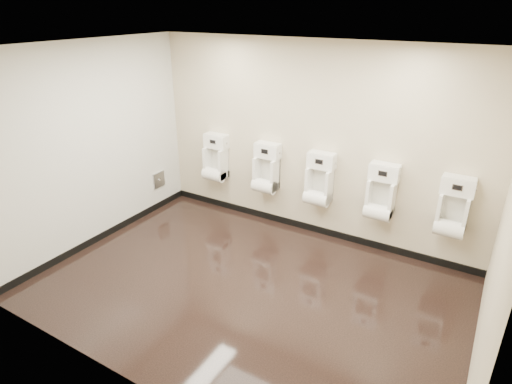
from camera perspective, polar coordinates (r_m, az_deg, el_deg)
ground at (r=5.38m, az=-1.18°, el=-12.68°), size 5.00×3.50×0.00m
ceiling at (r=4.34m, az=-1.50°, el=18.49°), size 5.00×3.50×0.00m
back_wall at (r=6.15m, az=7.39°, el=6.60°), size 5.00×0.02×2.80m
front_wall at (r=3.50m, az=-16.84°, el=-8.42°), size 5.00×0.02×2.80m
left_wall at (r=6.30m, az=-21.09°, el=5.60°), size 0.02×3.50×2.80m
right_wall at (r=4.09m, az=30.13°, el=-5.89°), size 0.02×3.50×2.80m
tile_overlay_left at (r=6.30m, az=-21.06°, el=5.60°), size 0.01×3.50×2.80m
skirting_back at (r=6.67m, az=6.74°, el=-4.57°), size 5.00×0.02×0.10m
skirting_left at (r=6.81m, az=-19.36°, el=-5.24°), size 0.02×3.50×0.10m
access_panel at (r=7.34m, az=-12.83°, el=1.61°), size 0.04×0.25×0.25m
urinal_0 at (r=6.97m, az=-5.41°, el=4.14°), size 0.40×0.30×0.75m
urinal_1 at (r=6.49m, az=1.36°, el=2.72°), size 0.40×0.30×0.75m
urinal_2 at (r=6.14m, az=8.41°, el=1.20°), size 0.40×0.30×0.75m
urinal_3 at (r=5.90m, az=16.30°, el=-0.52°), size 0.40×0.30×0.75m
urinal_4 at (r=5.78m, az=24.76°, el=-2.35°), size 0.40×0.30×0.75m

